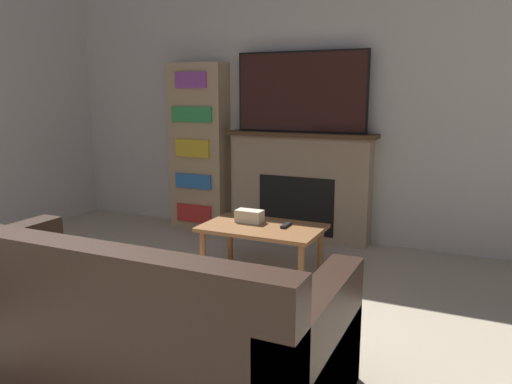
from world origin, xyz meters
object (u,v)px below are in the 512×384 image
coffee_table (262,233)px  bookshelf (199,147)px  couch (122,331)px  fireplace (300,186)px  tv (301,92)px

coffee_table → bookshelf: 1.81m
couch → bookshelf: (-1.24, 2.84, 0.61)m
coffee_table → fireplace: bearing=95.6°
fireplace → tv: (0.00, -0.02, 0.93)m
bookshelf → fireplace: bearing=1.1°
couch → bookshelf: size_ratio=1.22×
tv → couch: bearing=-88.4°
fireplace → tv: tv is taller
tv → coffee_table: bearing=-84.4°
fireplace → tv: bearing=-90.0°
tv → couch: (0.08, -2.84, -1.20)m
couch → bookshelf: bearing=113.7°
coffee_table → couch: bearing=-91.2°
couch → coffee_table: bearing=88.8°
tv → coffee_table: tv is taller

